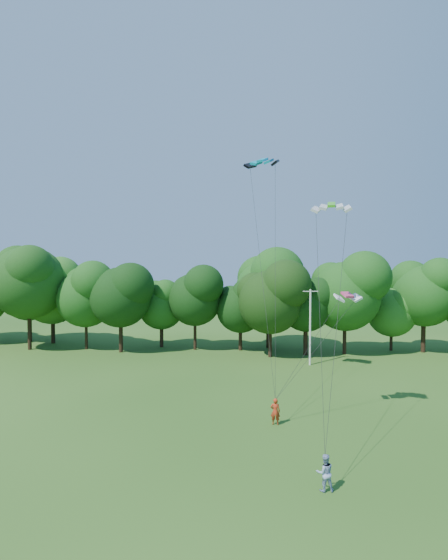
# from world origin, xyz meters

# --- Properties ---
(ground) EXTENTS (160.00, 160.00, 0.00)m
(ground) POSITION_xyz_m (0.00, 0.00, 0.00)
(ground) COLOR #224A14
(ground) RESTS_ON ground
(utility_pole) EXTENTS (1.65, 0.31, 8.28)m
(utility_pole) POSITION_xyz_m (6.47, 29.42, 4.25)
(utility_pole) COLOR silver
(utility_pole) RESTS_ON ground
(kite_flyer_left) EXTENTS (0.70, 0.48, 1.85)m
(kite_flyer_left) POSITION_xyz_m (2.69, 11.46, 0.92)
(kite_flyer_left) COLOR #B13216
(kite_flyer_left) RESTS_ON ground
(kite_flyer_right) EXTENTS (1.01, 0.85, 1.84)m
(kite_flyer_right) POSITION_xyz_m (5.11, 2.95, 0.92)
(kite_flyer_right) COLOR #93A6CC
(kite_flyer_right) RESTS_ON ground
(kite_teal) EXTENTS (3.27, 2.31, 0.63)m
(kite_teal) POSITION_xyz_m (1.48, 20.50, 20.28)
(kite_teal) COLOR #058BA8
(kite_teal) RESTS_ON ground
(kite_green) EXTENTS (2.63, 1.47, 0.50)m
(kite_green) POSITION_xyz_m (6.30, 10.95, 15.07)
(kite_green) COLOR green
(kite_green) RESTS_ON ground
(kite_pink) EXTENTS (2.11, 1.46, 0.42)m
(kite_pink) POSITION_xyz_m (7.86, 13.86, 8.91)
(kite_pink) COLOR #C53661
(kite_pink) RESTS_ON ground
(tree_back_west) EXTENTS (10.17, 10.17, 14.79)m
(tree_back_west) POSITION_xyz_m (-28.58, 33.66, 9.24)
(tree_back_west) COLOR #2F2012
(tree_back_west) RESTS_ON ground
(tree_back_center) EXTENTS (8.26, 8.26, 12.02)m
(tree_back_center) POSITION_xyz_m (2.09, 32.92, 7.50)
(tree_back_center) COLOR #312613
(tree_back_center) RESTS_ON ground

